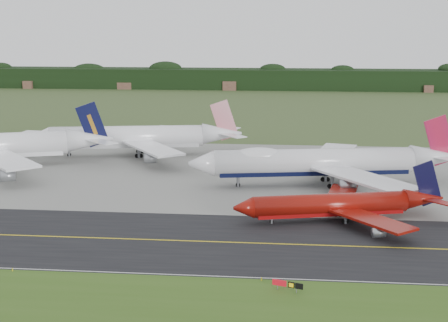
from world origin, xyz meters
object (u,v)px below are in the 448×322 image
at_px(jet_ba_747, 324,162).
at_px(jet_red_737, 342,205).
at_px(taxiway_sign, 287,284).
at_px(jet_star_tail, 138,137).

distance_m(jet_ba_747, jet_red_737, 27.97).
xyz_separation_m(jet_red_737, taxiway_sign, (-10.67, -35.04, -2.11)).
distance_m(jet_red_737, taxiway_sign, 36.69).
height_order(jet_red_737, jet_star_tail, jet_star_tail).
relative_size(jet_ba_747, jet_star_tail, 1.07).
bearing_deg(taxiway_sign, jet_red_737, 73.06).
distance_m(jet_ba_747, jet_star_tail, 60.59).
bearing_deg(jet_ba_747, taxiway_sign, -97.89).
bearing_deg(jet_star_tail, taxiway_sign, -64.93).
bearing_deg(jet_red_737, taxiway_sign, -106.94).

